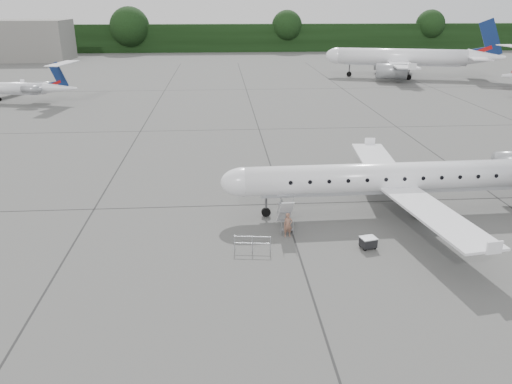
{
  "coord_description": "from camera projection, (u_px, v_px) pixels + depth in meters",
  "views": [
    {
      "loc": [
        -11.18,
        -27.32,
        14.47
      ],
      "look_at": [
        -8.92,
        4.29,
        2.3
      ],
      "focal_mm": 35.0,
      "sensor_mm": 36.0,
      "label": 1
    }
  ],
  "objects": [
    {
      "name": "passenger",
      "position": [
        288.0,
        225.0,
        32.47
      ],
      "size": [
        0.64,
        0.46,
        1.64
      ],
      "primitive_type": "imported",
      "rotation": [
        0.0,
        0.0,
        0.11
      ],
      "color": "#8A5D4B",
      "rests_on": "ground"
    },
    {
      "name": "treeline",
      "position": [
        256.0,
        38.0,
        150.99
      ],
      "size": [
        260.0,
        4.0,
        8.0
      ],
      "primitive_type": "cube",
      "color": "black",
      "rests_on": "ground"
    },
    {
      "name": "safety_railing",
      "position": [
        252.0,
        244.0,
        30.64
      ],
      "size": [
        2.19,
        0.35,
        1.0
      ],
      "primitive_type": null,
      "rotation": [
        0.0,
        0.0,
        -0.12
      ],
      "color": "#989BA0",
      "rests_on": "ground"
    },
    {
      "name": "ground",
      "position": [
        402.0,
        247.0,
        31.37
      ],
      "size": [
        320.0,
        320.0,
        0.0
      ],
      "primitive_type": "plane",
      "color": "#555553",
      "rests_on": "ground"
    },
    {
      "name": "baggage_cart",
      "position": [
        368.0,
        242.0,
        31.07
      ],
      "size": [
        1.06,
        0.93,
        0.79
      ],
      "primitive_type": null,
      "rotation": [
        0.0,
        0.0,
        0.25
      ],
      "color": "black",
      "rests_on": "ground"
    },
    {
      "name": "bg_narrowbody",
      "position": [
        402.0,
        49.0,
        98.19
      ],
      "size": [
        36.43,
        30.16,
        11.36
      ],
      "primitive_type": null,
      "rotation": [
        0.0,
        0.0,
        -0.26
      ],
      "color": "white",
      "rests_on": "ground"
    },
    {
      "name": "airstair",
      "position": [
        285.0,
        213.0,
        33.48
      ],
      "size": [
        0.9,
        2.16,
        2.33
      ],
      "primitive_type": null,
      "rotation": [
        0.0,
        0.0,
        0.03
      ],
      "color": "white",
      "rests_on": "ground"
    },
    {
      "name": "main_regional_jet",
      "position": [
        403.0,
        163.0,
        35.35
      ],
      "size": [
        29.52,
        21.61,
        7.43
      ],
      "primitive_type": null,
      "rotation": [
        0.0,
        0.0,
        0.03
      ],
      "color": "white",
      "rests_on": "ground"
    }
  ]
}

